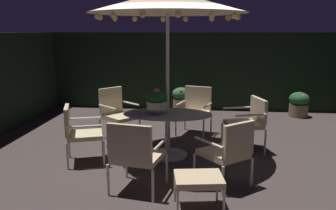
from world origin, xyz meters
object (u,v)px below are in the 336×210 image
(patio_chair_north, at_px, (196,107))
(patio_dining_table, at_px, (168,124))
(patio_chair_southeast, at_px, (135,152))
(patio_chair_south, at_px, (228,149))
(ottoman_footrest, at_px, (199,180))
(patio_chair_east, at_px, (79,130))
(patio_chair_southwest, at_px, (249,120))
(patio_chair_northeast, at_px, (116,111))
(potted_plant_left_near, at_px, (181,99))
(potted_plant_back_left, at_px, (299,104))
(centerpiece_planter, at_px, (157,100))
(patio_umbrella, at_px, (168,2))

(patio_chair_north, bearing_deg, patio_dining_table, -107.21)
(patio_chair_southeast, bearing_deg, patio_chair_south, 14.92)
(patio_chair_southeast, bearing_deg, ottoman_footrest, -23.97)
(patio_chair_east, distance_m, patio_chair_southwest, 2.95)
(patio_chair_north, relative_size, patio_chair_northeast, 0.98)
(patio_chair_southeast, height_order, potted_plant_left_near, patio_chair_southeast)
(patio_chair_northeast, height_order, patio_chair_southwest, patio_chair_northeast)
(patio_dining_table, xyz_separation_m, patio_chair_southwest, (1.41, 0.43, 0.01))
(ottoman_footrest, xyz_separation_m, potted_plant_back_left, (2.41, 4.98, -0.05))
(patio_chair_north, distance_m, potted_plant_left_near, 1.95)
(patio_chair_east, bearing_deg, patio_chair_southeast, -41.31)
(patio_chair_southeast, relative_size, potted_plant_back_left, 1.58)
(centerpiece_planter, xyz_separation_m, patio_chair_northeast, (-0.96, 1.03, -0.44))
(ottoman_footrest, distance_m, potted_plant_left_near, 5.17)
(patio_umbrella, xyz_separation_m, potted_plant_left_near, (0.01, 3.31, -2.21))
(patio_chair_north, xyz_separation_m, patio_chair_northeast, (-1.58, -0.46, -0.00))
(ottoman_footrest, xyz_separation_m, potted_plant_left_near, (-0.55, 5.14, -0.02))
(patio_umbrella, xyz_separation_m, patio_chair_north, (0.44, 1.41, -2.01))
(centerpiece_planter, xyz_separation_m, patio_chair_south, (1.13, -1.06, -0.45))
(patio_chair_southeast, bearing_deg, patio_dining_table, 79.36)
(patio_chair_south, relative_size, ottoman_footrest, 1.50)
(patio_chair_north, relative_size, ottoman_footrest, 1.55)
(patio_umbrella, bearing_deg, patio_dining_table, -148.55)
(patio_chair_north, xyz_separation_m, potted_plant_back_left, (2.54, 1.73, -0.23))
(patio_chair_northeast, relative_size, patio_chair_southeast, 1.01)
(patio_umbrella, relative_size, patio_chair_northeast, 2.82)
(patio_dining_table, relative_size, patio_chair_east, 1.60)
(patio_chair_northeast, bearing_deg, patio_umbrella, -39.99)
(patio_chair_south, distance_m, potted_plant_left_near, 4.54)
(patio_chair_northeast, height_order, ottoman_footrest, patio_chair_northeast)
(patio_chair_northeast, distance_m, potted_plant_left_near, 2.63)
(patio_chair_north, xyz_separation_m, patio_chair_east, (-1.83, -1.89, -0.00))
(patio_chair_southwest, relative_size, potted_plant_left_near, 1.43)
(patio_chair_east, height_order, patio_chair_southwest, patio_chair_southwest)
(patio_chair_northeast, distance_m, patio_chair_south, 2.96)
(patio_umbrella, height_order, patio_chair_northeast, patio_umbrella)
(patio_umbrella, bearing_deg, patio_chair_southeast, -100.64)
(ottoman_footrest, bearing_deg, patio_chair_northeast, 121.44)
(patio_umbrella, bearing_deg, patio_chair_south, -49.85)
(patio_chair_southeast, xyz_separation_m, potted_plant_back_left, (3.25, 4.60, -0.24))
(patio_chair_east, bearing_deg, patio_umbrella, 18.71)
(patio_umbrella, height_order, patio_chair_southwest, patio_umbrella)
(patio_umbrella, relative_size, patio_chair_south, 2.98)
(patio_chair_southwest, distance_m, potted_plant_left_near, 3.21)
(potted_plant_back_left, bearing_deg, patio_umbrella, -133.44)
(patio_chair_northeast, height_order, patio_chair_east, patio_chair_northeast)
(patio_chair_southwest, height_order, potted_plant_back_left, patio_chair_southwest)
(patio_chair_southeast, relative_size, patio_chair_south, 1.04)
(centerpiece_planter, bearing_deg, potted_plant_back_left, 45.54)
(patio_chair_north, distance_m, patio_chair_south, 2.60)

